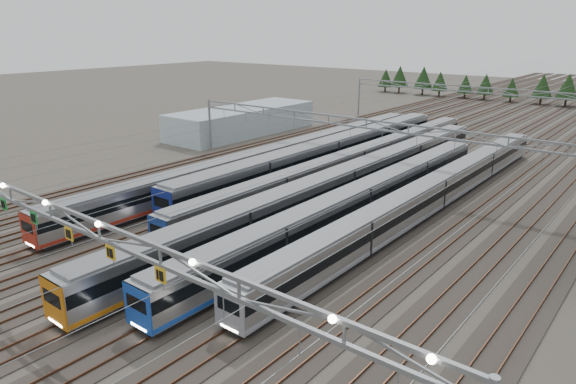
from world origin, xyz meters
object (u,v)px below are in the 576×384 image
Objects in this scene: train_e at (359,202)px; gantry_far at (488,95)px; train_c at (356,161)px; gantry_mid at (366,131)px; gantry_near at (49,214)px; train_a at (280,157)px; train_d at (343,183)px; train_b at (329,153)px; train_f at (433,193)px; west_shed at (243,120)px.

gantry_far is (-6.75, 57.58, 4.40)m from train_e.
train_c is 1.22× the size of train_e.
gantry_near is at bearing -90.07° from gantry_mid.
train_d is at bearing -21.74° from train_a.
gantry_near is 85.12m from gantry_far.
train_b is 0.93× the size of train_f.
gantry_near is 40.12m from gantry_mid.
train_c is 42.16m from gantry_near.
train_f is (13.50, -6.49, 0.01)m from train_c.
train_e is at bearing -47.35° from train_b.
gantry_near is 1.00× the size of gantry_mid.
train_b is 1.01× the size of gantry_far.
west_shed is at bearing 122.08° from gantry_near.
gantry_far reaches higher than train_f.
train_b is 1.08× the size of train_e.
gantry_mid is at bearing 89.93° from gantry_near.
gantry_far reaches higher than train_b.
train_f is 1.09× the size of gantry_mid.
west_shed is (-44.79, 18.14, 0.43)m from train_f.
train_e is 0.93× the size of gantry_far.
train_d is 32.24m from gantry_near.
train_a is at bearing 151.89° from train_e.
train_d is 53.57m from gantry_far.
train_f is at bearing 72.25° from gantry_near.
train_b is 19.28m from train_f.
train_c is at bearing 143.49° from gantry_mid.
gantry_near is at bearing -86.98° from train_c.
gantry_mid is at bearing 118.22° from train_e.
gantry_near reaches higher than train_b.
train_a is 1.11× the size of train_f.
west_shed reaches higher than train_f.
train_f is at bearing -23.22° from gantry_mid.
train_e is 14.94m from gantry_mid.
train_f is 2.04× the size of west_shed.
train_a is at bearing -103.20° from gantry_far.
gantry_near reaches higher than train_e.
gantry_mid is (-11.25, 4.83, 4.47)m from train_f.
gantry_far is (-11.25, 49.83, 4.47)m from train_f.
gantry_near is at bearing -57.92° from west_shed.
train_b reaches higher than train_e.
train_a is 27.60m from west_shed.
west_shed reaches higher than train_e.
train_f is (9.00, 3.52, -0.16)m from train_d.
train_a is 12.44m from gantry_mid.
gantry_far is at bearing 96.69° from train_e.
gantry_mid is at bearing 105.08° from train_d.
west_shed reaches higher than train_d.
train_e reaches higher than train_f.
train_a is 1.01× the size of train_d.
west_shed is (-33.50, 53.43, -4.74)m from gantry_near.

